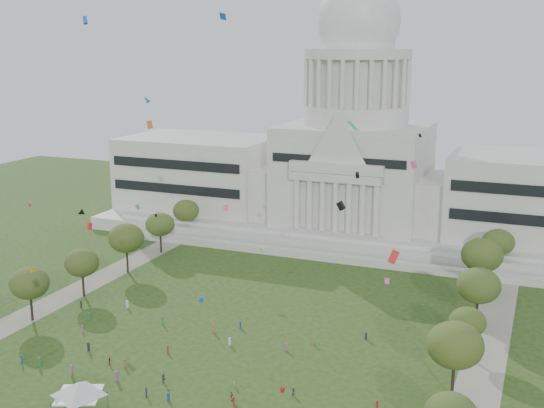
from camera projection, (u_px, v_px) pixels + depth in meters
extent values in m
plane|color=#274415|center=(173.00, 396.00, 116.03)|extent=(400.00, 400.00, 0.00)
cube|color=beige|center=(354.00, 225.00, 219.31)|extent=(160.00, 60.00, 4.00)
cube|color=beige|center=(322.00, 256.00, 189.77)|extent=(130.00, 3.00, 2.00)
cube|color=beige|center=(331.00, 244.00, 196.65)|extent=(140.00, 3.00, 5.00)
cube|color=beige|center=(200.00, 174.00, 235.65)|extent=(50.00, 34.00, 22.00)
cube|color=beige|center=(540.00, 200.00, 195.27)|extent=(50.00, 34.00, 22.00)
cube|color=beige|center=(273.00, 190.00, 224.25)|extent=(12.00, 26.00, 16.00)
cube|color=beige|center=(439.00, 204.00, 204.43)|extent=(12.00, 26.00, 16.00)
cube|color=beige|center=(354.00, 177.00, 214.78)|extent=(44.00, 38.00, 28.00)
cube|color=beige|center=(336.00, 178.00, 196.01)|extent=(28.00, 3.00, 2.40)
cube|color=black|center=(175.00, 177.00, 219.68)|extent=(46.00, 0.40, 11.00)
cube|color=black|center=(539.00, 206.00, 179.30)|extent=(46.00, 0.40, 11.00)
cylinder|color=beige|center=(356.00, 115.00, 210.38)|extent=(32.00, 32.00, 6.00)
cylinder|color=beige|center=(357.00, 82.00, 208.11)|extent=(28.00, 28.00, 14.00)
cylinder|color=beige|center=(358.00, 54.00, 206.18)|extent=(32.40, 32.40, 3.00)
cylinder|color=beige|center=(358.00, 35.00, 204.93)|extent=(22.00, 22.00, 8.00)
ellipsoid|color=silver|center=(359.00, 21.00, 204.03)|extent=(25.00, 25.00, 26.20)
cube|color=gray|center=(60.00, 299.00, 160.70)|extent=(8.00, 160.00, 0.04)
cube|color=gray|center=(482.00, 370.00, 125.46)|extent=(8.00, 160.00, 0.04)
cylinder|color=black|center=(32.00, 309.00, 147.55)|extent=(0.56, 0.56, 5.47)
ellipsoid|color=#394A1C|center=(29.00, 283.00, 146.23)|extent=(8.42, 8.42, 6.89)
cylinder|color=black|center=(453.00, 381.00, 114.84)|extent=(0.56, 0.56, 6.20)
ellipsoid|color=#40511C|center=(455.00, 345.00, 113.35)|extent=(9.55, 9.55, 7.82)
cylinder|color=black|center=(83.00, 285.00, 162.20)|extent=(0.56, 0.56, 5.27)
ellipsoid|color=#38471B|center=(82.00, 263.00, 160.94)|extent=(8.12, 8.12, 6.65)
cylinder|color=black|center=(466.00, 346.00, 130.32)|extent=(0.56, 0.56, 4.56)
ellipsoid|color=#385017|center=(468.00, 322.00, 129.22)|extent=(7.01, 7.01, 5.74)
cylinder|color=black|center=(127.00, 261.00, 178.81)|extent=(0.56, 0.56, 6.03)
ellipsoid|color=#364816|center=(126.00, 238.00, 177.36)|extent=(9.29, 9.29, 7.60)
cylinder|color=black|center=(477.00, 314.00, 144.06)|extent=(0.56, 0.56, 5.97)
ellipsoid|color=#374D1B|center=(479.00, 285.00, 142.62)|extent=(9.19, 9.19, 7.52)
cylinder|color=black|center=(161.00, 244.00, 196.07)|extent=(0.56, 0.56, 5.41)
ellipsoid|color=#3B511B|center=(160.00, 224.00, 194.76)|extent=(8.33, 8.33, 6.81)
cylinder|color=black|center=(480.00, 282.00, 162.66)|extent=(0.56, 0.56, 6.37)
ellipsoid|color=#384B19|center=(482.00, 255.00, 161.13)|extent=(9.82, 9.82, 8.03)
cylinder|color=black|center=(187.00, 228.00, 213.04)|extent=(0.56, 0.56, 5.32)
ellipsoid|color=#374C16|center=(186.00, 210.00, 211.76)|extent=(8.19, 8.19, 6.70)
cylinder|color=black|center=(497.00, 264.00, 178.04)|extent=(0.56, 0.56, 5.47)
ellipsoid|color=#344B19|center=(498.00, 242.00, 176.72)|extent=(8.42, 8.42, 6.89)
cylinder|color=#4C4C4C|center=(76.00, 391.00, 115.00)|extent=(0.12, 0.12, 2.83)
cylinder|color=#4C4C4C|center=(108.00, 398.00, 112.67)|extent=(0.12, 0.12, 2.83)
cube|color=silver|center=(79.00, 395.00, 110.62)|extent=(8.94, 8.94, 0.23)
pyramid|color=silver|center=(79.00, 388.00, 110.34)|extent=(12.52, 12.52, 2.27)
imported|color=#B21E1E|center=(377.00, 405.00, 111.77)|extent=(0.86, 0.94, 1.61)
imported|color=#4C4C51|center=(294.00, 392.00, 115.95)|extent=(0.85, 0.86, 1.54)
imported|color=#B21E1E|center=(233.00, 402.00, 112.29)|extent=(1.15, 1.43, 1.97)
imported|color=olive|center=(232.00, 396.00, 114.40)|extent=(0.60, 1.05, 1.75)
imported|color=#4C4C51|center=(163.00, 378.00, 120.50)|extent=(1.54, 1.62, 1.73)
imported|color=#B21E1E|center=(110.00, 361.00, 127.46)|extent=(0.82, 0.72, 1.44)
imported|color=silver|center=(234.00, 384.00, 118.92)|extent=(0.50, 0.85, 1.41)
cube|color=#26262B|center=(146.00, 392.00, 115.78)|extent=(0.47, 0.52, 1.67)
cube|color=#26262B|center=(366.00, 336.00, 138.29)|extent=(0.41, 0.27, 1.50)
cube|color=#26262B|center=(88.00, 347.00, 133.10)|extent=(0.36, 0.51, 1.78)
cube|color=silver|center=(127.00, 304.00, 155.00)|extent=(0.50, 0.55, 1.78)
cube|color=navy|center=(22.00, 360.00, 127.78)|extent=(0.51, 0.52, 1.69)
cube|color=#33723F|center=(163.00, 321.00, 145.38)|extent=(0.59, 0.57, 1.91)
cube|color=#26262B|center=(81.00, 304.00, 155.12)|extent=(0.39, 0.49, 1.63)
cube|color=#994C8C|center=(116.00, 376.00, 121.15)|extent=(0.39, 0.55, 1.93)
cube|color=#994C8C|center=(286.00, 347.00, 133.22)|extent=(0.44, 0.29, 1.61)
cube|color=olive|center=(313.00, 341.00, 136.06)|extent=(0.26, 0.41, 1.51)
cube|color=olive|center=(213.00, 328.00, 141.64)|extent=(0.58, 0.57, 1.90)
cube|color=#994C8C|center=(71.00, 370.00, 123.40)|extent=(0.51, 0.59, 1.91)
cube|color=navy|center=(168.00, 397.00, 114.32)|extent=(0.45, 0.35, 1.49)
cube|color=olive|center=(125.00, 363.00, 126.35)|extent=(0.40, 0.52, 1.75)
cube|color=silver|center=(229.00, 341.00, 135.62)|extent=(0.49, 0.51, 1.66)
cube|color=navy|center=(240.00, 325.00, 143.81)|extent=(0.25, 0.40, 1.47)
cube|color=#B21E1E|center=(168.00, 349.00, 132.25)|extent=(0.33, 0.44, 1.50)
cube|color=#33723F|center=(39.00, 362.00, 126.58)|extent=(0.58, 0.49, 1.87)
cube|color=#994C8C|center=(82.00, 329.00, 141.77)|extent=(0.44, 0.45, 1.47)
cube|color=#33723F|center=(89.00, 317.00, 147.93)|extent=(0.39, 0.52, 1.74)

